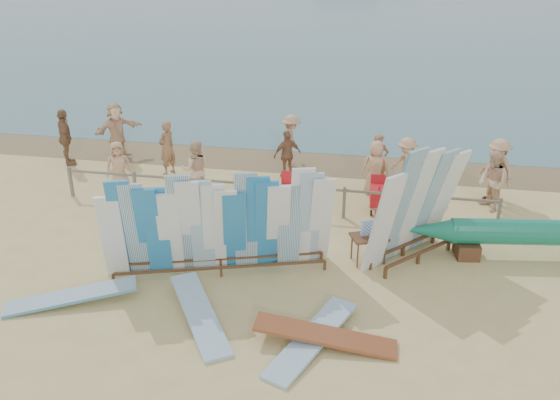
% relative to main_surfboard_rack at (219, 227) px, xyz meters
% --- Properties ---
extents(ground, '(160.00, 160.00, 0.00)m').
position_rel_main_surfboard_rack_xyz_m(ground, '(0.50, 0.37, -1.15)').
color(ground, '#D4BF7A').
rests_on(ground, ground).
extents(wet_sand_strip, '(40.00, 2.60, 0.01)m').
position_rel_main_surfboard_rack_xyz_m(wet_sand_strip, '(0.50, 7.57, -1.15)').
color(wet_sand_strip, olive).
rests_on(wet_sand_strip, ground).
extents(fence, '(12.08, 0.08, 0.90)m').
position_rel_main_surfboard_rack_xyz_m(fence, '(0.50, 3.37, -0.52)').
color(fence, '#766C59').
rests_on(fence, ground).
extents(main_surfboard_rack, '(5.06, 2.18, 2.57)m').
position_rel_main_surfboard_rack_xyz_m(main_surfboard_rack, '(0.00, 0.00, 0.00)').
color(main_surfboard_rack, brown).
rests_on(main_surfboard_rack, ground).
extents(side_surfboard_rack, '(2.31, 2.40, 2.98)m').
position_rel_main_surfboard_rack_xyz_m(side_surfboard_rack, '(4.26, 1.37, 0.19)').
color(side_surfboard_rack, brown).
rests_on(side_surfboard_rack, ground).
extents(outrigger_canoe, '(6.95, 1.58, 0.99)m').
position_rel_main_surfboard_rack_xyz_m(outrigger_canoe, '(7.45, 2.06, -0.52)').
color(outrigger_canoe, brown).
rests_on(outrigger_canoe, ground).
extents(vendor_table, '(0.98, 0.85, 1.09)m').
position_rel_main_surfboard_rack_xyz_m(vendor_table, '(3.27, 1.09, -0.79)').
color(vendor_table, brown).
rests_on(vendor_table, ground).
extents(flat_board_c, '(2.69, 0.57, 0.37)m').
position_rel_main_surfboard_rack_xyz_m(flat_board_c, '(2.63, -2.16, -1.15)').
color(flat_board_c, '#964D29').
rests_on(flat_board_c, ground).
extents(flat_board_a, '(1.93, 2.57, 0.32)m').
position_rel_main_surfboard_rack_xyz_m(flat_board_a, '(0.08, -1.88, -1.15)').
color(flat_board_a, '#81AECF').
rests_on(flat_board_a, ground).
extents(flat_board_b, '(1.55, 2.71, 0.21)m').
position_rel_main_surfboard_rack_xyz_m(flat_board_b, '(2.39, -2.20, -1.15)').
color(flat_board_b, '#81AECF').
rests_on(flat_board_b, ground).
extents(flat_board_e, '(2.68, 1.65, 0.31)m').
position_rel_main_surfboard_rack_xyz_m(flat_board_e, '(-2.76, -1.77, -1.15)').
color(flat_board_e, silver).
rests_on(flat_board_e, ground).
extents(beach_chair_left, '(0.65, 0.67, 0.93)m').
position_rel_main_surfboard_rack_xyz_m(beach_chair_left, '(0.95, 3.94, -0.88)').
color(beach_chair_left, red).
rests_on(beach_chair_left, ground).
extents(beach_chair_right, '(0.77, 0.78, 0.90)m').
position_rel_main_surfboard_rack_xyz_m(beach_chair_right, '(1.32, 4.38, -0.89)').
color(beach_chair_right, red).
rests_on(beach_chair_right, ground).
extents(stroller, '(0.55, 0.76, 0.99)m').
position_rel_main_surfboard_rack_xyz_m(stroller, '(3.38, 3.93, -0.75)').
color(stroller, red).
rests_on(stroller, ground).
extents(beachgoer_2, '(0.91, 0.60, 1.73)m').
position_rel_main_surfboard_rack_xyz_m(beachgoer_2, '(-1.85, 3.97, -0.29)').
color(beachgoer_2, beige).
rests_on(beachgoer_2, ground).
extents(beachgoer_extra_0, '(1.06, 1.24, 1.82)m').
position_rel_main_surfboard_rack_xyz_m(beachgoer_extra_0, '(6.68, 5.47, -0.24)').
color(beachgoer_extra_0, tan).
rests_on(beachgoer_extra_0, ground).
extents(beachgoer_3, '(0.55, 1.15, 1.73)m').
position_rel_main_surfboard_rack_xyz_m(beachgoer_3, '(0.42, 7.08, -0.28)').
color(beachgoer_3, tan).
rests_on(beachgoer_3, ground).
extents(beachgoer_6, '(0.80, 0.39, 1.63)m').
position_rel_main_surfboard_rack_xyz_m(beachgoer_6, '(3.24, 5.20, -0.33)').
color(beachgoer_6, tan).
rests_on(beachgoer_6, ground).
extents(beachgoer_0, '(0.84, 0.67, 1.55)m').
position_rel_main_surfboard_rack_xyz_m(beachgoer_0, '(-4.25, 4.00, -0.38)').
color(beachgoer_0, tan).
rests_on(beachgoer_0, ground).
extents(beachgoer_4, '(0.97, 0.83, 1.55)m').
position_rel_main_surfboard_rack_xyz_m(beachgoer_4, '(0.48, 5.97, -0.38)').
color(beachgoer_4, '#8C6042').
rests_on(beachgoer_4, ground).
extents(beachgoer_7, '(0.67, 0.50, 1.65)m').
position_rel_main_surfboard_rack_xyz_m(beachgoer_7, '(3.31, 5.79, -0.33)').
color(beachgoer_7, '#8C6042').
rests_on(beachgoer_7, ground).
extents(beachgoer_9, '(1.05, 1.09, 1.66)m').
position_rel_main_surfboard_rack_xyz_m(beachgoer_9, '(4.13, 5.60, -0.32)').
color(beachgoer_9, tan).
rests_on(beachgoer_9, ground).
extents(beachgoer_1, '(0.58, 0.73, 1.75)m').
position_rel_main_surfboard_rack_xyz_m(beachgoer_1, '(-3.33, 5.57, -0.28)').
color(beachgoer_1, '#8C6042').
rests_on(beachgoer_1, ground).
extents(beachgoer_extra_1, '(1.02, 1.19, 1.89)m').
position_rel_main_surfboard_rack_xyz_m(beachgoer_extra_1, '(-6.92, 5.75, -0.20)').
color(beachgoer_extra_1, '#8C6042').
rests_on(beachgoer_extra_1, ground).
extents(beachgoer_8, '(0.71, 0.92, 1.71)m').
position_rel_main_surfboard_rack_xyz_m(beachgoer_8, '(6.45, 4.64, -0.30)').
color(beachgoer_8, beige).
rests_on(beachgoer_8, ground).
extents(beachgoer_10, '(0.54, 0.95, 1.53)m').
position_rel_main_surfboard_rack_xyz_m(beachgoer_10, '(6.56, 5.24, -0.38)').
color(beachgoer_10, '#8C6042').
rests_on(beachgoer_10, ground).
extents(beachgoer_11, '(1.51, 1.75, 1.89)m').
position_rel_main_surfboard_rack_xyz_m(beachgoer_11, '(-5.61, 6.85, -0.20)').
color(beachgoer_11, beige).
rests_on(beachgoer_11, ground).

